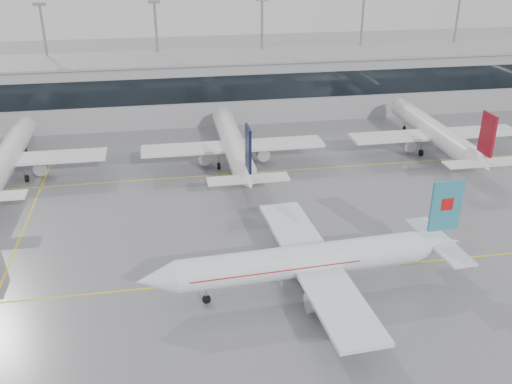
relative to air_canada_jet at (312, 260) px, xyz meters
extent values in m
plane|color=slate|center=(-3.45, 3.00, -3.56)|extent=(320.00, 320.00, 0.00)
cube|color=yellow|center=(-3.45, 3.00, -3.56)|extent=(120.00, 0.25, 0.01)
cube|color=yellow|center=(-3.45, 33.00, -3.56)|extent=(120.00, 0.25, 0.01)
cube|color=yellow|center=(-33.45, 18.00, -3.56)|extent=(0.25, 60.00, 0.01)
cube|color=#939396|center=(-3.45, 65.00, 2.44)|extent=(180.00, 15.00, 12.00)
cube|color=black|center=(-3.45, 57.45, 3.94)|extent=(180.00, 0.20, 5.00)
cube|color=gray|center=(-3.45, 65.00, 8.64)|extent=(182.00, 16.00, 0.40)
cylinder|color=gray|center=(-36.45, 71.00, 7.44)|extent=(0.50, 0.50, 22.00)
cube|color=gray|center=(-36.45, 71.00, 18.74)|extent=(2.40, 1.00, 0.60)
cylinder|color=gray|center=(-14.45, 71.00, 7.44)|extent=(0.50, 0.50, 22.00)
cube|color=gray|center=(-14.45, 71.00, 18.74)|extent=(2.40, 1.00, 0.60)
cylinder|color=gray|center=(7.55, 71.00, 7.44)|extent=(0.50, 0.50, 22.00)
cube|color=gray|center=(7.55, 71.00, 18.74)|extent=(2.40, 1.00, 0.60)
cylinder|color=gray|center=(29.55, 71.00, 7.44)|extent=(0.50, 0.50, 22.00)
cylinder|color=gray|center=(51.55, 71.00, 7.44)|extent=(0.50, 0.50, 22.00)
cylinder|color=white|center=(-1.29, -0.08, 0.09)|extent=(26.45, 5.05, 3.45)
cone|color=white|center=(-16.40, -1.01, 0.09)|extent=(4.20, 3.69, 3.45)
cone|color=white|center=(14.63, 0.90, 0.09)|extent=(5.80, 3.78, 3.45)
cube|color=white|center=(0.21, 0.01, -0.31)|extent=(6.73, 28.73, 0.45)
cube|color=white|center=(14.83, 0.91, 0.39)|extent=(3.46, 11.10, 0.25)
cube|color=teal|center=(15.02, 0.92, 4.75)|extent=(3.61, 0.57, 5.88)
cylinder|color=#9E9EA1|center=(0.00, -4.81, -1.81)|extent=(3.72, 2.32, 2.10)
cylinder|color=#9E9EA1|center=(-0.58, 4.77, -1.81)|extent=(3.72, 2.32, 2.10)
cylinder|color=gray|center=(-11.41, -0.70, -2.37)|extent=(0.20, 0.20, 1.48)
cylinder|color=black|center=(-11.41, -0.70, -3.11)|extent=(0.92, 0.35, 0.90)
cylinder|color=gray|center=(1.37, -2.52, -2.27)|extent=(0.24, 0.24, 1.48)
cylinder|color=black|center=(1.37, -2.52, -3.01)|extent=(1.13, 0.52, 1.10)
cylinder|color=gray|center=(1.05, 2.67, -2.27)|extent=(0.24, 0.24, 1.48)
cylinder|color=black|center=(1.05, 2.67, -3.01)|extent=(1.13, 0.52, 1.10)
cube|color=#B70F0F|center=(15.02, 0.92, 5.01)|extent=(1.42, 0.53, 1.40)
cube|color=#B70F0F|center=(-4.28, -0.26, 0.29)|extent=(18.18, 4.58, 0.12)
cylinder|color=white|center=(-38.45, 38.00, 0.24)|extent=(3.59, 27.36, 3.59)
cone|color=white|center=(-38.45, 53.68, 0.24)|extent=(3.59, 4.00, 3.59)
cube|color=white|center=(-38.45, 36.50, -0.16)|extent=(29.64, 5.00, 0.45)
cylinder|color=#9E9EA1|center=(-33.65, 37.00, -1.66)|extent=(2.10, 3.60, 2.10)
cylinder|color=gray|center=(-38.45, 48.68, -2.34)|extent=(0.20, 0.20, 1.56)
cylinder|color=black|center=(-38.45, 48.68, -3.11)|extent=(0.30, 0.90, 0.90)
cylinder|color=gray|center=(-35.85, 35.50, -2.24)|extent=(0.24, 0.24, 1.56)
cylinder|color=black|center=(-35.85, 35.50, -3.01)|extent=(0.45, 1.10, 1.10)
cylinder|color=white|center=(-3.45, 38.00, 0.24)|extent=(3.59, 27.36, 3.59)
cone|color=white|center=(-3.45, 53.68, 0.24)|extent=(3.59, 4.00, 3.59)
cone|color=white|center=(-3.45, 21.52, 0.24)|extent=(3.59, 5.60, 3.59)
cube|color=white|center=(-3.45, 36.50, -0.16)|extent=(29.64, 5.00, 0.45)
cube|color=white|center=(-3.45, 21.32, 0.54)|extent=(11.40, 2.80, 0.25)
cube|color=black|center=(-3.45, 21.12, 5.09)|extent=(0.35, 3.60, 6.12)
cylinder|color=#9E9EA1|center=(-8.25, 37.00, -1.66)|extent=(2.10, 3.60, 2.10)
cylinder|color=#9E9EA1|center=(1.35, 37.00, -1.66)|extent=(2.10, 3.60, 2.10)
cylinder|color=gray|center=(-3.45, 48.68, -2.34)|extent=(0.20, 0.20, 1.56)
cylinder|color=black|center=(-3.45, 48.68, -3.11)|extent=(0.30, 0.90, 0.90)
cylinder|color=gray|center=(-6.05, 35.50, -2.24)|extent=(0.24, 0.24, 1.56)
cylinder|color=black|center=(-6.05, 35.50, -3.01)|extent=(0.45, 1.10, 1.10)
cylinder|color=gray|center=(-0.85, 35.50, -2.24)|extent=(0.24, 0.24, 1.56)
cylinder|color=black|center=(-0.85, 35.50, -3.01)|extent=(0.45, 1.10, 1.10)
cylinder|color=white|center=(31.55, 38.00, 0.24)|extent=(3.59, 27.36, 3.59)
cone|color=white|center=(31.55, 53.68, 0.24)|extent=(3.59, 4.00, 3.59)
cone|color=white|center=(31.55, 21.52, 0.24)|extent=(3.59, 5.60, 3.59)
cube|color=white|center=(31.55, 36.50, -0.16)|extent=(29.64, 5.00, 0.45)
cube|color=white|center=(31.55, 21.32, 0.54)|extent=(11.40, 2.80, 0.25)
cube|color=maroon|center=(31.55, 21.12, 5.09)|extent=(0.35, 3.60, 6.12)
cylinder|color=#9E9EA1|center=(26.75, 37.00, -1.66)|extent=(2.10, 3.60, 2.10)
cylinder|color=#9E9EA1|center=(36.35, 37.00, -1.66)|extent=(2.10, 3.60, 2.10)
cylinder|color=gray|center=(31.55, 48.68, -2.34)|extent=(0.20, 0.20, 1.56)
cylinder|color=black|center=(31.55, 48.68, -3.11)|extent=(0.30, 0.90, 0.90)
cylinder|color=gray|center=(28.95, 35.50, -2.24)|extent=(0.24, 0.24, 1.56)
cylinder|color=black|center=(28.95, 35.50, -3.01)|extent=(0.45, 1.10, 1.10)
cylinder|color=gray|center=(34.15, 35.50, -2.24)|extent=(0.24, 0.24, 1.56)
cylinder|color=black|center=(34.15, 35.50, -3.01)|extent=(0.45, 1.10, 1.10)
camera|label=1|loc=(-14.73, -50.08, 32.04)|focal=40.00mm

